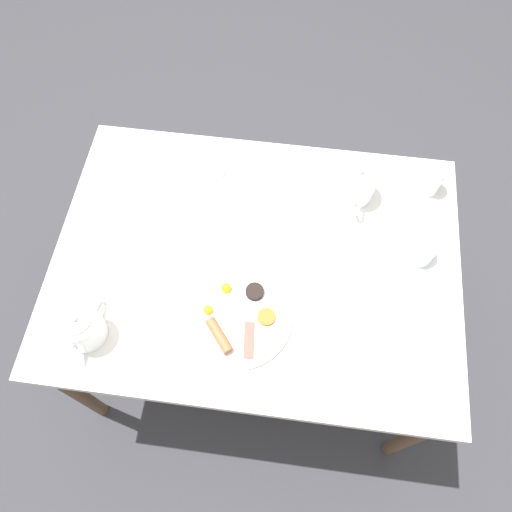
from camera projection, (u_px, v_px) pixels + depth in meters
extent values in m
plane|color=#333338|center=(256.00, 332.00, 2.14)|extent=(8.00, 8.00, 0.00)
cube|color=silver|center=(256.00, 261.00, 1.53)|extent=(0.90, 1.23, 0.03)
cylinder|color=brown|center=(412.00, 438.00, 1.63)|extent=(0.04, 0.04, 0.67)
cylinder|color=brown|center=(410.00, 227.00, 1.99)|extent=(0.04, 0.04, 0.67)
cylinder|color=brown|center=(76.00, 392.00, 1.69)|extent=(0.04, 0.04, 0.67)
cylinder|color=brown|center=(132.00, 197.00, 2.05)|extent=(0.04, 0.04, 0.67)
cylinder|color=white|center=(237.00, 315.00, 1.43)|extent=(0.32, 0.32, 0.01)
cylinder|color=white|center=(226.00, 289.00, 1.45)|extent=(0.07, 0.07, 0.00)
sphere|color=yellow|center=(226.00, 288.00, 1.44)|extent=(0.03, 0.03, 0.03)
cylinder|color=white|center=(208.00, 311.00, 1.42)|extent=(0.06, 0.06, 0.00)
sphere|color=yellow|center=(208.00, 310.00, 1.41)|extent=(0.03, 0.03, 0.03)
cylinder|color=brown|center=(219.00, 335.00, 1.38)|extent=(0.10, 0.09, 0.03)
cube|color=#B74C42|center=(249.00, 340.00, 1.38)|extent=(0.11, 0.04, 0.01)
cylinder|color=#D16023|center=(266.00, 317.00, 1.41)|extent=(0.05, 0.05, 0.01)
cylinder|color=black|center=(255.00, 292.00, 1.44)|extent=(0.05, 0.05, 0.02)
cylinder|color=white|center=(357.00, 184.00, 1.57)|extent=(0.12, 0.12, 0.11)
cylinder|color=white|center=(360.00, 173.00, 1.52)|extent=(0.08, 0.08, 0.01)
sphere|color=white|center=(361.00, 171.00, 1.51)|extent=(0.02, 0.02, 0.02)
cone|color=white|center=(357.00, 163.00, 1.60)|extent=(0.06, 0.02, 0.05)
torus|color=white|center=(357.00, 201.00, 1.54)|extent=(0.09, 0.02, 0.09)
cylinder|color=white|center=(82.00, 327.00, 1.36)|extent=(0.12, 0.12, 0.11)
cylinder|color=white|center=(75.00, 320.00, 1.31)|extent=(0.08, 0.08, 0.01)
sphere|color=white|center=(73.00, 318.00, 1.29)|extent=(0.02, 0.02, 0.02)
cone|color=white|center=(71.00, 353.00, 1.32)|extent=(0.06, 0.02, 0.05)
torus|color=white|center=(89.00, 306.00, 1.39)|extent=(0.09, 0.01, 0.09)
cylinder|color=white|center=(417.00, 256.00, 1.52)|extent=(0.15, 0.15, 0.01)
cylinder|color=white|center=(420.00, 251.00, 1.49)|extent=(0.09, 0.09, 0.06)
cylinder|color=olive|center=(420.00, 252.00, 1.49)|extent=(0.08, 0.08, 0.04)
torus|color=white|center=(422.00, 237.00, 1.51)|extent=(0.04, 0.01, 0.04)
cylinder|color=white|center=(432.00, 179.00, 1.59)|extent=(0.07, 0.07, 0.10)
cube|color=white|center=(212.00, 171.00, 1.66)|extent=(0.15, 0.13, 0.01)
cube|color=silver|center=(112.00, 237.00, 1.55)|extent=(0.16, 0.08, 0.00)
cube|color=silver|center=(350.00, 308.00, 1.44)|extent=(0.14, 0.17, 0.00)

